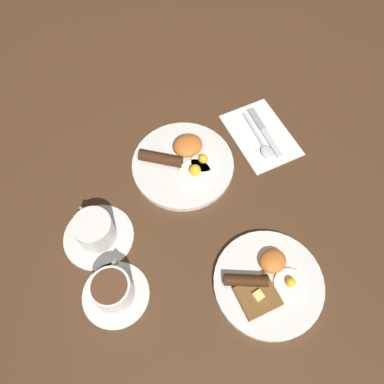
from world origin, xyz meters
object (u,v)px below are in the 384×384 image
object	(u,v)px
breakfast_plate_near	(183,162)
knife	(263,129)
spoon	(264,147)
teacup_near	(96,231)
teacup_far	(113,291)
breakfast_plate_far	(267,282)

from	to	relation	value
breakfast_plate_near	knife	distance (m)	0.24
knife	spoon	xyz separation A→B (m)	(0.03, 0.05, 0.00)
breakfast_plate_near	teacup_near	xyz separation A→B (m)	(0.27, 0.08, 0.02)
teacup_far	breakfast_plate_near	bearing A→B (deg)	-141.43
breakfast_plate_far	spoon	world-z (taller)	breakfast_plate_far
spoon	teacup_far	bearing A→B (deg)	-64.87
knife	teacup_far	bearing A→B (deg)	-61.54
breakfast_plate_near	breakfast_plate_far	size ratio (longest dim) A/B	1.08
teacup_near	spoon	xyz separation A→B (m)	(-0.48, -0.03, -0.02)
breakfast_plate_near	spoon	distance (m)	0.22
teacup_near	knife	world-z (taller)	teacup_near
breakfast_plate_far	knife	xyz separation A→B (m)	(-0.22, -0.36, -0.00)
teacup_near	knife	bearing A→B (deg)	-171.38
spoon	breakfast_plate_far	bearing A→B (deg)	-26.23
teacup_far	spoon	size ratio (longest dim) A/B	0.89
teacup_near	spoon	world-z (taller)	teacup_near
breakfast_plate_near	breakfast_plate_far	xyz separation A→B (m)	(-0.02, 0.36, -0.00)
teacup_near	teacup_far	distance (m)	0.14
teacup_near	teacup_far	bearing A→B (deg)	83.54
teacup_far	spoon	xyz separation A→B (m)	(-0.49, -0.17, -0.03)
breakfast_plate_far	knife	distance (m)	0.42
knife	spoon	world-z (taller)	spoon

